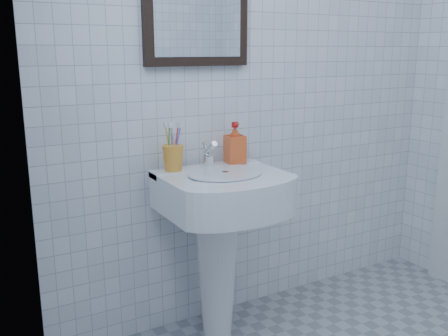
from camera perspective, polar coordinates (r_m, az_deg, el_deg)
wall_back at (r=2.47m, az=4.32°, el=11.92°), size 2.20×0.02×2.50m
wall_left at (r=0.89m, az=-11.48°, el=9.18°), size 0.02×2.40×2.50m
washbasin at (r=2.23m, az=-0.53°, el=-6.83°), size 0.52×0.38×0.81m
faucet at (r=2.23m, az=-1.74°, el=1.37°), size 0.05×0.11×0.13m
toothbrush_cup at (r=2.17m, az=-5.84°, el=1.14°), size 0.12×0.12×0.11m
soap_dispenser at (r=2.30m, az=1.25°, el=2.91°), size 0.10×0.10×0.19m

